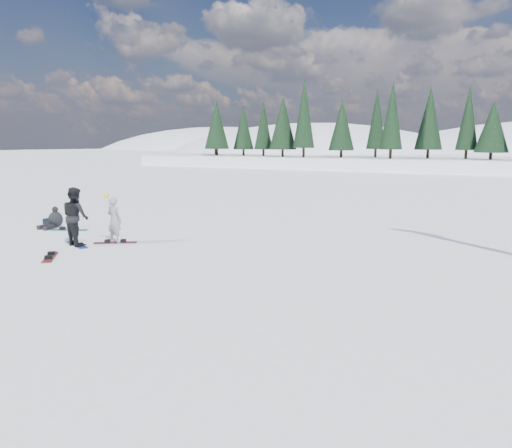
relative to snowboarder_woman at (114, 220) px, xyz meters
The scene contains 10 objects.
ground 2.03m from the snowboarder_woman, 18.84° to the right, with size 420.00×420.00×0.00m, color white.
alpine_backdrop 189.42m from the snowboarder_woman, 93.03° to the left, with size 412.50×227.00×53.20m.
snowboarder_woman is the anchor object (origin of this frame).
snowboarder_man 1.30m from the snowboarder_woman, 132.55° to the right, with size 0.99×0.77×2.03m, color black.
seated_rider 4.76m from the snowboarder_woman, 167.09° to the left, with size 0.74×1.12×0.90m.
gear_bag 5.51m from the snowboarder_woman, 166.10° to the left, with size 0.45×0.30×0.30m, color black.
snowboard_woman 0.82m from the snowboarder_woman, 30.96° to the left, with size 1.50×0.28×0.03m, color maroon.
snowboard_man 1.52m from the snowboarder_woman, 132.55° to the right, with size 1.50×0.28×0.03m, color navy.
snowboard_loose_c 3.77m from the snowboarder_woman, 165.41° to the left, with size 1.50×0.28×0.03m, color #1C689A.
snowboard_loose_b 2.80m from the snowboarder_woman, 90.95° to the right, with size 1.50×0.28×0.03m, color maroon.
Camera 1 is at (11.39, -11.90, 3.54)m, focal length 35.00 mm.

